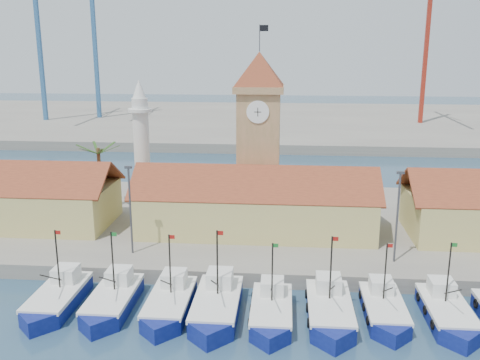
# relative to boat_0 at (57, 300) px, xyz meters

# --- Properties ---
(ground) EXTENTS (400.00, 400.00, 0.00)m
(ground) POSITION_rel_boat_0_xyz_m (16.08, -2.77, -0.74)
(ground) COLOR #1B354A
(ground) RESTS_ON ground
(quay) EXTENTS (140.00, 32.00, 1.50)m
(quay) POSITION_rel_boat_0_xyz_m (16.08, 21.23, 0.01)
(quay) COLOR gray
(quay) RESTS_ON ground
(terminal) EXTENTS (240.00, 80.00, 2.00)m
(terminal) POSITION_rel_boat_0_xyz_m (16.08, 107.23, 0.26)
(terminal) COLOR gray
(terminal) RESTS_ON ground
(boat_0) EXTENTS (3.46, 9.47, 7.16)m
(boat_0) POSITION_rel_boat_0_xyz_m (0.00, 0.00, 0.00)
(boat_0) COLOR navy
(boat_0) RESTS_ON ground
(boat_1) EXTENTS (3.44, 9.42, 7.12)m
(boat_1) POSITION_rel_boat_0_xyz_m (4.85, 0.04, -0.00)
(boat_1) COLOR navy
(boat_1) RESTS_ON ground
(boat_2) EXTENTS (3.43, 9.39, 7.11)m
(boat_2) POSITION_rel_boat_0_xyz_m (9.83, -0.10, -0.01)
(boat_2) COLOR navy
(boat_2) RESTS_ON ground
(boat_3) EXTENTS (3.71, 10.15, 7.68)m
(boat_3) POSITION_rel_boat_0_xyz_m (13.87, -0.31, 0.05)
(boat_3) COLOR navy
(boat_3) RESTS_ON ground
(boat_4) EXTENTS (3.32, 9.08, 6.87)m
(boat_4) POSITION_rel_boat_0_xyz_m (18.45, -0.72, -0.03)
(boat_4) COLOR navy
(boat_4) RESTS_ON ground
(boat_5) EXTENTS (3.58, 9.82, 7.43)m
(boat_5) POSITION_rel_boat_0_xyz_m (23.22, -0.23, 0.03)
(boat_5) COLOR navy
(boat_5) RESTS_ON ground
(boat_6) EXTENTS (3.23, 8.84, 6.69)m
(boat_6) POSITION_rel_boat_0_xyz_m (27.73, 0.49, -0.05)
(boat_6) COLOR navy
(boat_6) RESTS_ON ground
(boat_7) EXTENTS (3.38, 9.26, 7.00)m
(boat_7) POSITION_rel_boat_0_xyz_m (32.73, 0.30, -0.02)
(boat_7) COLOR navy
(boat_7) RESTS_ON ground
(hall_center) EXTENTS (27.04, 10.13, 7.61)m
(hall_center) POSITION_rel_boat_0_xyz_m (16.08, 17.23, 3.25)
(hall_center) COLOR tan
(hall_center) RESTS_ON quay
(clock_tower) EXTENTS (5.80, 5.80, 22.70)m
(clock_tower) POSITION_rel_boat_0_xyz_m (16.08, 23.22, 11.22)
(clock_tower) COLOR tan
(clock_tower) RESTS_ON quay
(minaret) EXTENTS (3.00, 3.00, 16.30)m
(minaret) POSITION_rel_boat_0_xyz_m (1.08, 25.23, 8.99)
(minaret) COLOR silver
(minaret) RESTS_ON quay
(palm_tree) EXTENTS (5.60, 5.03, 8.39)m
(palm_tree) POSITION_rel_boat_0_xyz_m (-3.92, 23.23, 5.51)
(palm_tree) COLOR brown
(palm_tree) RESTS_ON quay
(lamp_posts) EXTENTS (80.70, 0.25, 9.03)m
(lamp_posts) POSITION_rel_boat_0_xyz_m (16.58, 9.23, 5.74)
(lamp_posts) COLOR #3F3F44
(lamp_posts) RESTS_ON quay
(crane_blue_far) EXTENTS (1.00, 37.39, 47.05)m
(crane_blue_far) POSITION_rel_boat_0_xyz_m (-45.63, 97.28, 27.75)
(crane_blue_far) COLOR #306193
(crane_blue_far) RESTS_ON terminal
(crane_blue_near) EXTENTS (1.00, 32.03, 42.92)m
(crane_blue_near) POSITION_rel_boat_0_xyz_m (-32.79, 103.94, 25.02)
(crane_blue_near) COLOR #306193
(crane_blue_near) RESTS_ON terminal
(crane_red_right) EXTENTS (1.00, 34.83, 40.80)m
(crane_red_right) POSITION_rel_boat_0_xyz_m (54.32, 100.46, 24.08)
(crane_red_right) COLOR maroon
(crane_red_right) RESTS_ON terminal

